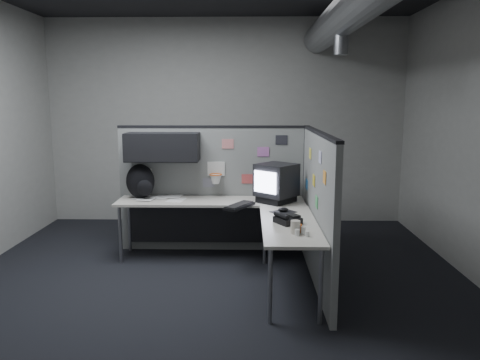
{
  "coord_description": "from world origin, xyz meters",
  "views": [
    {
      "loc": [
        0.37,
        -4.64,
        1.96
      ],
      "look_at": [
        0.27,
        0.35,
        1.09
      ],
      "focal_mm": 35.0,
      "sensor_mm": 36.0,
      "label": 1
    }
  ],
  "objects_px": {
    "backpack": "(141,182)",
    "keyboard": "(239,206)",
    "monitor": "(276,182)",
    "phone": "(287,219)",
    "desk": "(230,215)"
  },
  "relations": [
    {
      "from": "phone",
      "to": "desk",
      "type": "bearing_deg",
      "value": 105.93
    },
    {
      "from": "keyboard",
      "to": "phone",
      "type": "distance_m",
      "value": 0.85
    },
    {
      "from": "desk",
      "to": "monitor",
      "type": "bearing_deg",
      "value": 19.4
    },
    {
      "from": "desk",
      "to": "keyboard",
      "type": "bearing_deg",
      "value": -42.41
    },
    {
      "from": "monitor",
      "to": "backpack",
      "type": "bearing_deg",
      "value": 170.13
    },
    {
      "from": "phone",
      "to": "backpack",
      "type": "xyz_separation_m",
      "value": [
        -1.74,
        1.16,
        0.17
      ]
    },
    {
      "from": "backpack",
      "to": "keyboard",
      "type": "bearing_deg",
      "value": -34.26
    },
    {
      "from": "keyboard",
      "to": "backpack",
      "type": "distance_m",
      "value": 1.34
    },
    {
      "from": "monitor",
      "to": "phone",
      "type": "distance_m",
      "value": 1.01
    },
    {
      "from": "keyboard",
      "to": "phone",
      "type": "xyz_separation_m",
      "value": [
        0.5,
        -0.69,
        0.02
      ]
    },
    {
      "from": "phone",
      "to": "backpack",
      "type": "height_order",
      "value": "backpack"
    },
    {
      "from": "backpack",
      "to": "monitor",
      "type": "bearing_deg",
      "value": -19.32
    },
    {
      "from": "keyboard",
      "to": "monitor",
      "type": "bearing_deg",
      "value": 19.37
    },
    {
      "from": "phone",
      "to": "backpack",
      "type": "relative_size",
      "value": 0.7
    },
    {
      "from": "desk",
      "to": "keyboard",
      "type": "height_order",
      "value": "keyboard"
    }
  ]
}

